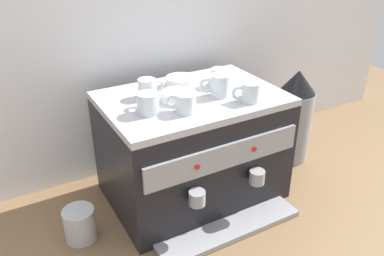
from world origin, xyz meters
name	(u,v)px	position (x,y,z in m)	size (l,w,h in m)	color
ground_plane	(192,191)	(0.00, 0.00, 0.00)	(4.00, 4.00, 0.00)	brown
tiled_backsplash_wall	(153,31)	(0.00, 0.32, 0.59)	(2.80, 0.03, 1.18)	silver
espresso_machine	(193,147)	(0.00, 0.00, 0.21)	(0.65, 0.55, 0.43)	black
ceramic_cup_0	(250,92)	(0.15, -0.15, 0.46)	(0.10, 0.06, 0.07)	silver
ceramic_cup_1	(148,88)	(-0.14, 0.06, 0.46)	(0.10, 0.06, 0.07)	silver
ceramic_cup_2	(219,86)	(0.08, -0.05, 0.47)	(0.10, 0.08, 0.08)	silver
ceramic_cup_3	(184,103)	(-0.09, -0.11, 0.46)	(0.09, 0.09, 0.07)	silver
ceramic_cup_4	(147,103)	(-0.20, -0.06, 0.46)	(0.07, 0.11, 0.07)	silver
ceramic_cup_5	(219,77)	(0.14, 0.03, 0.46)	(0.08, 0.09, 0.07)	silver
ceramic_bowl_0	(181,82)	(0.01, 0.10, 0.44)	(0.11, 0.11, 0.04)	white
ceramic_bowl_1	(177,96)	(-0.07, -0.01, 0.44)	(0.11, 0.11, 0.03)	white
coffee_grinder	(294,116)	(0.53, 0.01, 0.21)	(0.16, 0.16, 0.43)	#939399
milk_pitcher	(80,224)	(-0.47, -0.04, 0.06)	(0.11, 0.11, 0.12)	#B7B7BC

